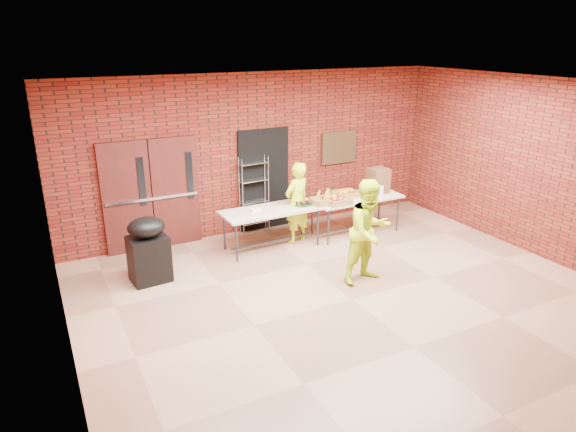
% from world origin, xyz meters
% --- Properties ---
extents(room, '(8.08, 7.08, 3.28)m').
position_xyz_m(room, '(0.00, 0.00, 1.60)').
color(room, brown).
rests_on(room, ground).
extents(double_doors, '(1.78, 0.12, 2.10)m').
position_xyz_m(double_doors, '(-2.20, 3.44, 1.05)').
color(double_doors, '#461414').
rests_on(double_doors, room).
extents(dark_doorway, '(1.10, 0.06, 2.10)m').
position_xyz_m(dark_doorway, '(0.10, 3.46, 1.05)').
color(dark_doorway, black).
rests_on(dark_doorway, room).
extents(bronze_plaque, '(0.85, 0.04, 0.70)m').
position_xyz_m(bronze_plaque, '(1.90, 3.45, 1.55)').
color(bronze_plaque, '#3E2B18').
rests_on(bronze_plaque, room).
extents(wire_rack, '(0.59, 0.22, 1.59)m').
position_xyz_m(wire_rack, '(-0.18, 3.32, 0.80)').
color(wire_rack, '#AFAEB5').
rests_on(wire_rack, room).
extents(table_left, '(1.90, 0.82, 0.78)m').
position_xyz_m(table_left, '(-0.22, 2.43, 0.71)').
color(table_left, '#BAAD8E').
rests_on(table_left, room).
extents(table_right, '(1.88, 0.79, 0.77)m').
position_xyz_m(table_right, '(1.64, 2.35, 0.71)').
color(table_right, '#BAAD8E').
rests_on(table_right, room).
extents(basket_bananas, '(0.47, 0.37, 0.15)m').
position_xyz_m(basket_bananas, '(0.83, 2.26, 0.84)').
color(basket_bananas, brown).
rests_on(basket_bananas, table_right).
extents(basket_oranges, '(0.48, 0.37, 0.15)m').
position_xyz_m(basket_oranges, '(1.43, 2.45, 0.84)').
color(basket_oranges, brown).
rests_on(basket_oranges, table_right).
extents(basket_apples, '(0.47, 0.37, 0.15)m').
position_xyz_m(basket_apples, '(1.06, 2.14, 0.84)').
color(basket_apples, brown).
rests_on(basket_apples, table_right).
extents(muffin_tray, '(0.40, 0.40, 0.10)m').
position_xyz_m(muffin_tray, '(0.43, 2.41, 0.82)').
color(muffin_tray, '#144B1B').
rests_on(muffin_tray, table_left).
extents(napkin_box, '(0.17, 0.11, 0.06)m').
position_xyz_m(napkin_box, '(-0.54, 2.45, 0.80)').
color(napkin_box, white).
rests_on(napkin_box, table_left).
extents(coffee_dispenser, '(0.38, 0.34, 0.50)m').
position_xyz_m(coffee_dispenser, '(2.22, 2.41, 1.03)').
color(coffee_dispenser, brown).
rests_on(coffee_dispenser, table_right).
extents(cup_stack_front, '(0.08, 0.08, 0.23)m').
position_xyz_m(cup_stack_front, '(1.93, 2.22, 0.89)').
color(cup_stack_front, white).
rests_on(cup_stack_front, table_right).
extents(cup_stack_mid, '(0.07, 0.07, 0.22)m').
position_xyz_m(cup_stack_mid, '(2.10, 2.13, 0.88)').
color(cup_stack_mid, white).
rests_on(cup_stack_mid, table_right).
extents(cup_stack_back, '(0.07, 0.07, 0.21)m').
position_xyz_m(cup_stack_back, '(1.96, 2.41, 0.88)').
color(cup_stack_back, white).
rests_on(cup_stack_back, table_right).
extents(covered_grill, '(0.65, 0.56, 1.11)m').
position_xyz_m(covered_grill, '(-2.62, 2.08, 0.56)').
color(covered_grill, black).
rests_on(covered_grill, room).
extents(volunteer_woman, '(0.68, 0.55, 1.60)m').
position_xyz_m(volunteer_woman, '(0.35, 2.48, 0.80)').
color(volunteer_woman, '#BEE419').
rests_on(volunteer_woman, room).
extents(volunteer_man, '(0.92, 0.76, 1.73)m').
position_xyz_m(volunteer_man, '(0.59, 0.45, 0.87)').
color(volunteer_man, '#BEE419').
rests_on(volunteer_man, room).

